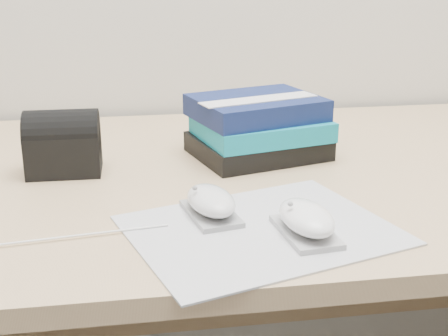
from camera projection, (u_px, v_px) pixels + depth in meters
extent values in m
cube|color=tan|center=(273.00, 175.00, 1.08)|extent=(1.60, 0.80, 0.03)
cube|color=tan|center=(234.00, 263.00, 1.55)|extent=(1.52, 0.03, 0.35)
cube|color=#9899A1|center=(261.00, 230.00, 0.82)|extent=(0.40, 0.35, 0.00)
cube|color=gray|center=(211.00, 213.00, 0.86)|extent=(0.08, 0.12, 0.01)
ellipsoid|color=silver|center=(211.00, 200.00, 0.86)|extent=(0.08, 0.12, 0.03)
ellipsoid|color=gray|center=(195.00, 188.00, 0.85)|extent=(0.01, 0.01, 0.01)
cube|color=#9F9FA2|center=(306.00, 232.00, 0.81)|extent=(0.07, 0.12, 0.01)
ellipsoid|color=white|center=(306.00, 217.00, 0.80)|extent=(0.07, 0.12, 0.03)
ellipsoid|color=gray|center=(290.00, 204.00, 0.79)|extent=(0.01, 0.01, 0.01)
cylinder|color=white|center=(84.00, 235.00, 0.80)|extent=(0.22, 0.03, 0.00)
cube|color=black|center=(258.00, 146.00, 1.13)|extent=(0.26, 0.23, 0.04)
cube|color=#0E869E|center=(261.00, 128.00, 1.11)|extent=(0.25, 0.22, 0.03)
cube|color=#111D4D|center=(256.00, 107.00, 1.11)|extent=(0.25, 0.22, 0.04)
cube|color=silver|center=(259.00, 99.00, 1.08)|extent=(0.22, 0.11, 0.00)
cube|color=black|center=(64.00, 153.00, 1.03)|extent=(0.12, 0.08, 0.07)
cylinder|color=black|center=(62.00, 135.00, 1.02)|extent=(0.12, 0.08, 0.08)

